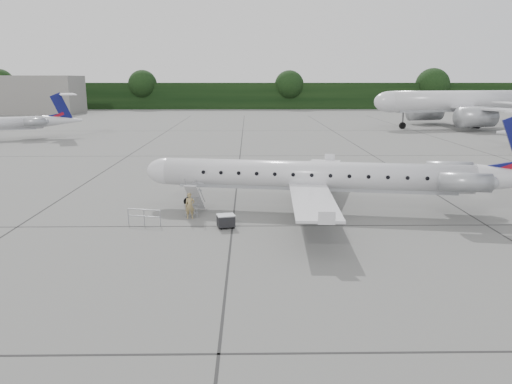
{
  "coord_description": "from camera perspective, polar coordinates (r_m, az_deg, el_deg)",
  "views": [
    {
      "loc": [
        -4.01,
        -27.66,
        9.11
      ],
      "look_at": [
        -3.56,
        2.34,
        2.3
      ],
      "focal_mm": 35.0,
      "sensor_mm": 36.0,
      "label": 1
    }
  ],
  "objects": [
    {
      "name": "airstair",
      "position": [
        34.58,
        -7.0,
        -0.7
      ],
      "size": [
        1.2,
        2.32,
        2.2
      ],
      "primitive_type": null,
      "rotation": [
        0.0,
        0.0,
        -0.17
      ],
      "color": "silver",
      "rests_on": "ground"
    },
    {
      "name": "treeline",
      "position": [
        157.79,
        0.6,
        10.93
      ],
      "size": [
        260.0,
        4.0,
        8.0
      ],
      "primitive_type": "cube",
      "color": "black",
      "rests_on": "ground"
    },
    {
      "name": "terminal_building",
      "position": [
        152.71,
        -26.9,
        9.89
      ],
      "size": [
        40.0,
        14.0,
        10.0
      ],
      "primitive_type": "cube",
      "color": "gray",
      "rests_on": "ground"
    },
    {
      "name": "passenger",
      "position": [
        33.46,
        -7.56,
        -1.57
      ],
      "size": [
        0.68,
        0.49,
        1.75
      ],
      "primitive_type": "imported",
      "rotation": [
        0.0,
        0.0,
        0.11
      ],
      "color": "#937F50",
      "rests_on": "ground"
    },
    {
      "name": "safety_railing",
      "position": [
        32.66,
        -12.67,
        -2.82
      ],
      "size": [
        2.16,
        0.58,
        1.0
      ],
      "primitive_type": null,
      "rotation": [
        0.0,
        0.0,
        -0.23
      ],
      "color": "#999CA1",
      "rests_on": "ground"
    },
    {
      "name": "baggage_cart",
      "position": [
        31.27,
        -3.46,
        -3.31
      ],
      "size": [
        1.22,
        1.07,
        0.9
      ],
      "primitive_type": null,
      "rotation": [
        0.0,
        0.0,
        0.25
      ],
      "color": "black",
      "rests_on": "ground"
    },
    {
      "name": "bg_narrowbody",
      "position": [
        104.48,
        22.47,
        10.66
      ],
      "size": [
        44.4,
        36.49,
        13.93
      ],
      "primitive_type": null,
      "rotation": [
        0.0,
        0.0,
        0.24
      ],
      "color": "silver",
      "rests_on": "ground"
    },
    {
      "name": "ground",
      "position": [
        29.39,
        7.06,
        -5.37
      ],
      "size": [
        320.0,
        320.0,
        0.0
      ],
      "primitive_type": "plane",
      "color": "slate",
      "rests_on": "ground"
    },
    {
      "name": "main_regional_jet",
      "position": [
        34.96,
        6.72,
        3.48
      ],
      "size": [
        30.23,
        23.94,
        7.01
      ],
      "primitive_type": null,
      "rotation": [
        0.0,
        0.0,
        -0.17
      ],
      "color": "silver",
      "rests_on": "ground"
    }
  ]
}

